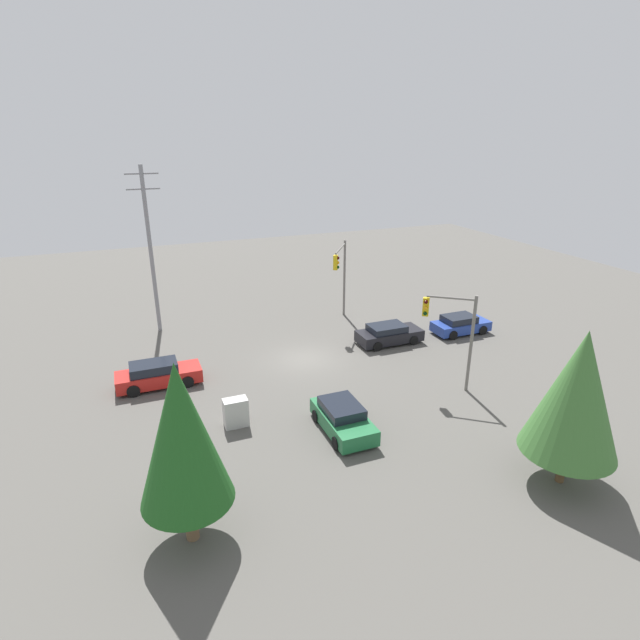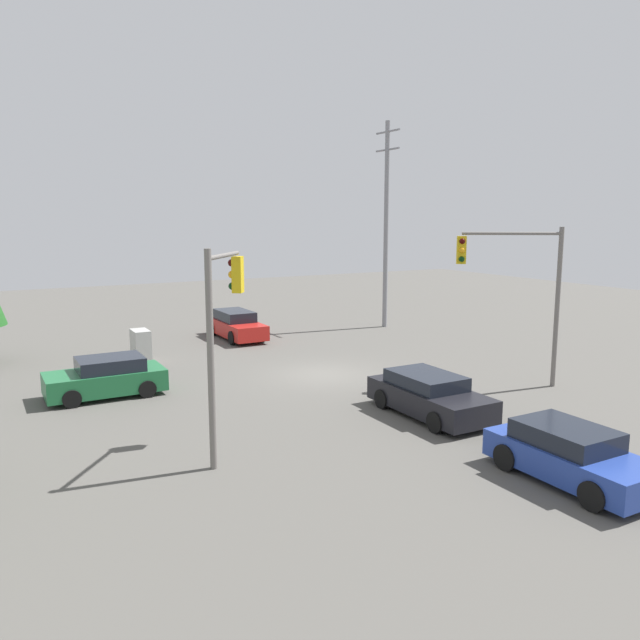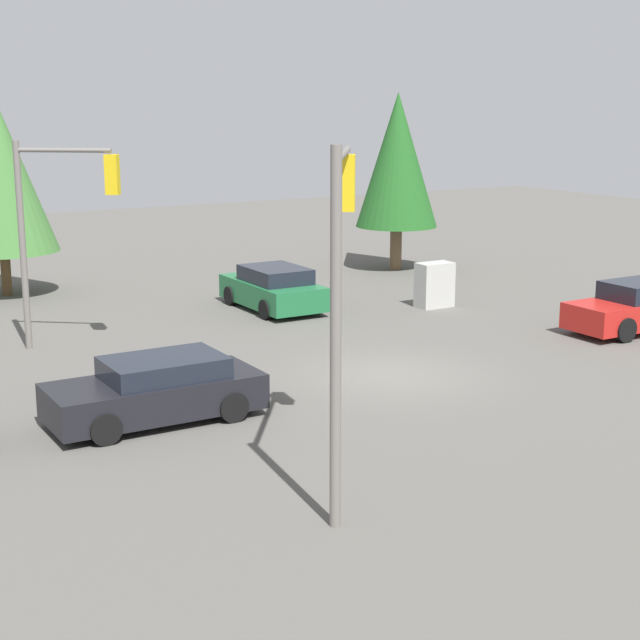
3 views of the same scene
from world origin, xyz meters
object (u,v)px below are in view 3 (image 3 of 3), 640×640
Objects in this scene: traffic_signal_main at (60,210)px; sedan_green at (273,289)px; traffic_signal_cross at (340,256)px; electrical_cabinet at (434,285)px; sedan_dark at (157,390)px.

sedan_green is at bearing 51.43° from traffic_signal_main.
traffic_signal_cross reaches higher than electrical_cabinet.
traffic_signal_cross is at bearing -165.51° from sedan_dark.
sedan_green is 2.78× the size of electrical_cabinet.
sedan_dark is 6.45m from traffic_signal_cross.
traffic_signal_cross reaches higher than sedan_dark.
electrical_cabinet is at bearing -26.51° from sedan_green.
traffic_signal_main is 3.83× the size of electrical_cabinet.
traffic_signal_main is at bearing -166.31° from sedan_green.
traffic_signal_main is at bearing 177.23° from electrical_cabinet.
traffic_signal_cross reaches higher than sedan_green.
electrical_cabinet reaches higher than sedan_green.
sedan_dark is 0.75× the size of traffic_signal_cross.
traffic_signal_cross is (1.35, -5.24, 3.51)m from sedan_dark.
traffic_signal_main reaches higher than sedan_dark.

